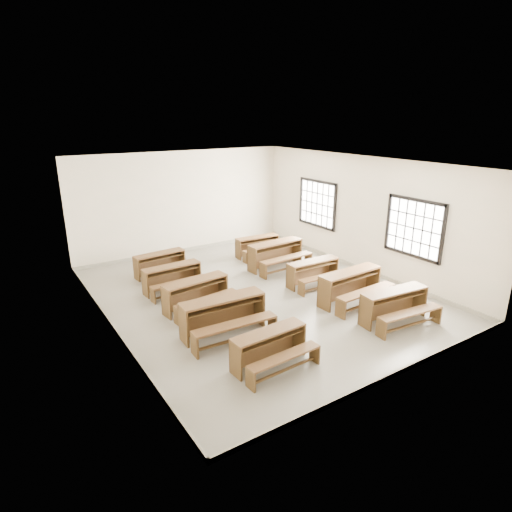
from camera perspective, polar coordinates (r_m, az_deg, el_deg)
room at (r=10.05m, az=0.43°, el=6.29°), size 8.50×8.50×3.20m
desk_set_0 at (r=7.68m, az=1.92°, el=-11.87°), size 1.47×0.82×0.65m
desk_set_1 at (r=8.65m, az=-4.26°, el=-7.67°), size 1.77×0.98×0.78m
desk_set_2 at (r=9.82m, az=-7.90°, el=-4.82°), size 1.64×0.98×0.70m
desk_set_3 at (r=10.93m, az=-11.03°, el=-2.68°), size 1.50×0.83×0.66m
desk_set_4 at (r=12.06m, az=-12.61°, el=-0.84°), size 1.48×0.86×0.64m
desk_set_5 at (r=9.63m, az=18.08°, el=-6.06°), size 1.65×0.97×0.71m
desk_set_6 at (r=10.33m, az=12.61°, el=-3.70°), size 1.73×0.95×0.76m
desk_set_7 at (r=11.20m, az=7.73°, el=-1.99°), size 1.48×0.79×0.66m
desk_set_8 at (r=12.34m, az=2.74°, el=0.40°), size 1.74×0.97×0.76m
desk_set_9 at (r=13.37m, az=0.27°, el=1.49°), size 1.43×0.80×0.63m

